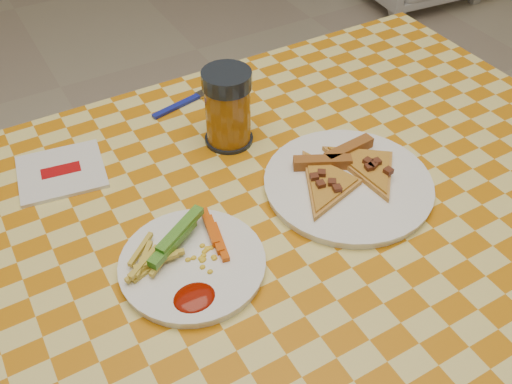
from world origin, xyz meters
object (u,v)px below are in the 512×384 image
plate_left (193,265)px  table (269,250)px  plate_right (348,185)px  drink_glass (228,108)px

plate_left → table: bearing=11.2°
plate_left → plate_right: same height
table → plate_left: size_ratio=6.31×
drink_glass → plate_right: bearing=-62.3°
plate_left → plate_right: 0.29m
plate_right → table: bearing=179.0°
table → plate_right: size_ratio=4.78×
table → plate_right: 0.17m
table → plate_left: 0.17m
plate_left → drink_glass: bearing=52.1°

